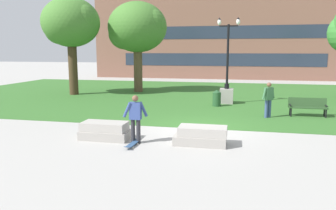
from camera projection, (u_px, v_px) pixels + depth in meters
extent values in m
plane|color=#A3A09B|center=(199.00, 129.00, 13.69)|extent=(140.00, 140.00, 0.00)
cube|color=#336628|center=(215.00, 96.00, 23.34)|extent=(40.00, 20.00, 0.02)
cube|color=#9E9991|center=(105.00, 135.00, 12.08)|extent=(1.80, 0.90, 0.32)
cube|color=#A6A098|center=(105.00, 126.00, 12.03)|extent=(1.66, 0.83, 0.32)
cube|color=#9E9991|center=(200.00, 140.00, 11.39)|extent=(1.80, 0.90, 0.32)
cube|color=#A6A098|center=(203.00, 131.00, 11.32)|extent=(1.66, 0.83, 0.32)
cylinder|color=#28282D|center=(138.00, 131.00, 11.49)|extent=(0.15, 0.15, 0.86)
cylinder|color=#28282D|center=(133.00, 131.00, 11.53)|extent=(0.15, 0.15, 0.86)
cube|color=#334784|center=(135.00, 111.00, 11.38)|extent=(0.40, 0.24, 0.60)
cylinder|color=#334784|center=(143.00, 109.00, 11.43)|extent=(0.32, 0.10, 0.54)
cylinder|color=#334784|center=(127.00, 110.00, 11.32)|extent=(0.32, 0.10, 0.54)
sphere|color=brown|center=(135.00, 98.00, 11.31)|extent=(0.22, 0.22, 0.22)
cube|color=#2D4C75|center=(132.00, 144.00, 11.16)|extent=(0.24, 0.81, 0.02)
cube|color=#2D4C75|center=(127.00, 147.00, 10.73)|extent=(0.21, 0.13, 0.06)
cube|color=#2D4C75|center=(137.00, 140.00, 11.59)|extent=(0.21, 0.13, 0.06)
cylinder|color=silver|center=(133.00, 148.00, 10.94)|extent=(0.03, 0.06, 0.06)
cylinder|color=silver|center=(127.00, 147.00, 10.99)|extent=(0.03, 0.06, 0.06)
cylinder|color=silver|center=(138.00, 144.00, 11.36)|extent=(0.03, 0.06, 0.06)
cylinder|color=silver|center=(132.00, 144.00, 11.41)|extent=(0.03, 0.06, 0.06)
cube|color=#284723|center=(308.00, 108.00, 16.03)|extent=(1.80, 0.44, 0.05)
cube|color=#284723|center=(307.00, 102.00, 16.23)|extent=(1.80, 0.13, 0.46)
cube|color=black|center=(290.00, 105.00, 16.18)|extent=(0.06, 0.40, 0.04)
cube|color=black|center=(327.00, 106.00, 15.84)|extent=(0.06, 0.40, 0.04)
cylinder|color=black|center=(291.00, 112.00, 16.08)|extent=(0.07, 0.07, 0.41)
cylinder|color=black|center=(326.00, 114.00, 15.75)|extent=(0.07, 0.07, 0.41)
cylinder|color=black|center=(290.00, 111.00, 16.39)|extent=(0.07, 0.07, 0.41)
cylinder|color=black|center=(324.00, 112.00, 16.06)|extent=(0.07, 0.07, 0.41)
cube|color=gray|center=(226.00, 96.00, 20.08)|extent=(0.80, 0.80, 0.90)
cylinder|color=black|center=(227.00, 86.00, 19.98)|extent=(0.28, 0.28, 0.30)
cylinder|color=black|center=(228.00, 57.00, 19.69)|extent=(0.14, 0.14, 3.85)
cube|color=black|center=(229.00, 26.00, 19.39)|extent=(1.10, 0.08, 0.08)
ellipsoid|color=white|center=(219.00, 22.00, 19.46)|extent=(0.22, 0.22, 0.36)
cone|color=black|center=(219.00, 19.00, 19.43)|extent=(0.20, 0.20, 0.13)
ellipsoid|color=white|center=(238.00, 22.00, 19.24)|extent=(0.22, 0.22, 0.36)
cone|color=black|center=(238.00, 18.00, 19.20)|extent=(0.20, 0.20, 0.13)
cylinder|color=#42301E|center=(73.00, 67.00, 23.87)|extent=(0.65, 0.65, 4.06)
ellipsoid|color=#42752D|center=(71.00, 22.00, 23.35)|extent=(4.12, 4.12, 3.50)
sphere|color=#42752D|center=(60.00, 29.00, 24.05)|extent=(2.27, 2.27, 2.27)
sphere|color=#42752D|center=(81.00, 18.00, 22.71)|extent=(2.06, 2.06, 2.06)
cylinder|color=brown|center=(138.00, 68.00, 25.49)|extent=(0.67, 0.67, 3.73)
ellipsoid|color=#42752D|center=(137.00, 27.00, 24.98)|extent=(4.50, 4.50, 3.83)
sphere|color=#42752D|center=(124.00, 34.00, 25.74)|extent=(2.48, 2.48, 2.48)
sphere|color=#42752D|center=(150.00, 23.00, 24.28)|extent=(2.25, 2.25, 2.25)
cylinder|color=#234C28|center=(217.00, 99.00, 19.05)|extent=(0.48, 0.48, 0.80)
cone|color=#234C28|center=(217.00, 91.00, 18.97)|extent=(0.49, 0.49, 0.16)
cylinder|color=#384C7A|center=(269.00, 109.00, 15.85)|extent=(0.15, 0.15, 0.86)
cylinder|color=#384C7A|center=(266.00, 109.00, 15.77)|extent=(0.15, 0.15, 0.86)
cube|color=#3D7047|center=(269.00, 94.00, 15.69)|extent=(0.46, 0.43, 0.60)
cylinder|color=#3D7047|center=(273.00, 93.00, 15.85)|extent=(0.24, 0.21, 0.56)
cylinder|color=#3D7047|center=(264.00, 94.00, 15.52)|extent=(0.24, 0.21, 0.56)
sphere|color=brown|center=(269.00, 85.00, 15.62)|extent=(0.22, 0.22, 0.22)
cube|color=brown|center=(221.00, 38.00, 36.66)|extent=(29.68, 1.00, 9.16)
cube|color=#232D3D|center=(220.00, 60.00, 36.56)|extent=(22.26, 0.03, 1.40)
cube|color=#232D3D|center=(221.00, 32.00, 36.06)|extent=(22.26, 0.03, 1.40)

